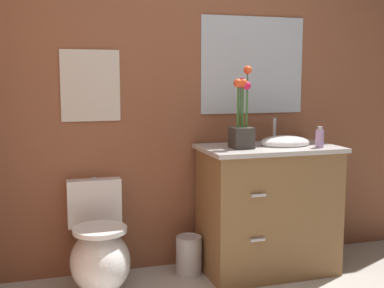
% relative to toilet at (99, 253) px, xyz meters
% --- Properties ---
extents(wall_back, '(4.18, 0.05, 2.50)m').
position_rel_toilet_xyz_m(wall_back, '(0.80, 0.30, 1.01)').
color(wall_back, brown).
rests_on(wall_back, ground_plane).
extents(toilet, '(0.38, 0.59, 0.69)m').
position_rel_toilet_xyz_m(toilet, '(0.00, 0.00, 0.00)').
color(toilet, white).
rests_on(toilet, ground_plane).
extents(vanity_cabinet, '(0.94, 0.56, 1.07)m').
position_rel_toilet_xyz_m(vanity_cabinet, '(1.18, -0.03, 0.21)').
color(vanity_cabinet, brown).
rests_on(vanity_cabinet, ground_plane).
extents(flower_vase, '(0.14, 0.14, 0.55)m').
position_rel_toilet_xyz_m(flower_vase, '(0.95, -0.06, 0.84)').
color(flower_vase, '#38332D').
rests_on(flower_vase, vanity_cabinet).
extents(soap_bottle, '(0.06, 0.06, 0.15)m').
position_rel_toilet_xyz_m(soap_bottle, '(1.47, -0.20, 0.71)').
color(soap_bottle, '#B28CBF').
rests_on(soap_bottle, vanity_cabinet).
extents(trash_bin, '(0.18, 0.18, 0.27)m').
position_rel_toilet_xyz_m(trash_bin, '(0.62, 0.06, -0.11)').
color(trash_bin, '#B7B7BC').
rests_on(trash_bin, ground_plane).
extents(wall_poster, '(0.39, 0.01, 0.47)m').
position_rel_toilet_xyz_m(wall_poster, '(0.00, 0.27, 1.06)').
color(wall_poster, beige).
extents(wall_mirror, '(0.80, 0.01, 0.70)m').
position_rel_toilet_xyz_m(wall_mirror, '(1.17, 0.27, 1.21)').
color(wall_mirror, '#B2BCC6').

